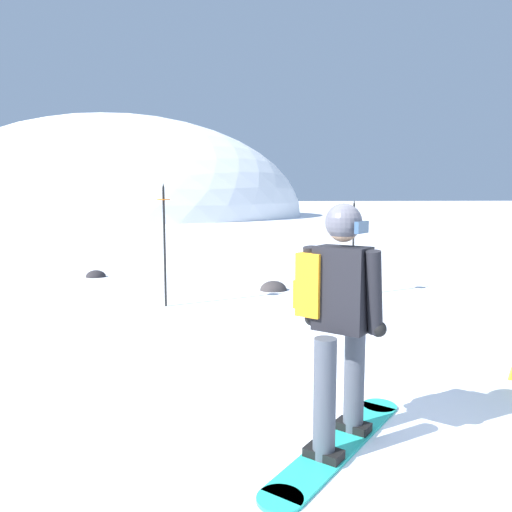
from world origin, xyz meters
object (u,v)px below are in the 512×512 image
rock_mid (96,277)px  snowboarder_main (337,319)px  piste_marker_far (353,241)px  rock_dark (273,290)px  piste_marker_near (164,237)px

rock_mid → snowboarder_main: bearing=-70.4°
piste_marker_far → rock_mid: 5.68m
snowboarder_main → rock_mid: snowboarder_main is taller
rock_mid → piste_marker_far: bearing=-30.9°
rock_mid → rock_dark: bearing=-31.2°
rock_dark → rock_mid: bearing=148.8°
piste_marker_near → rock_dark: (1.97, 1.04, -1.12)m
snowboarder_main → piste_marker_far: bearing=68.4°
piste_marker_near → piste_marker_far: (3.24, 0.30, -0.15)m
piste_marker_near → piste_marker_far: piste_marker_near is taller
piste_marker_near → rock_mid: size_ratio=4.58×
snowboarder_main → rock_mid: 8.43m
rock_dark → rock_mid: (-3.53, 2.14, 0.00)m
piste_marker_near → piste_marker_far: 3.26m
snowboarder_main → rock_dark: bearing=82.9°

